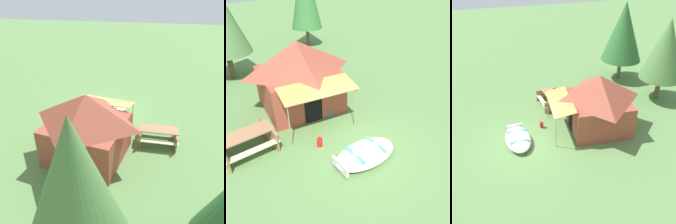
% 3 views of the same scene
% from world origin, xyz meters
% --- Properties ---
extents(ground_plane, '(80.00, 80.00, 0.00)m').
position_xyz_m(ground_plane, '(0.00, 0.00, 0.00)').
color(ground_plane, '#587F45').
extents(beached_rowboat, '(2.35, 1.35, 0.45)m').
position_xyz_m(beached_rowboat, '(-0.25, -0.66, 0.23)').
color(beached_rowboat, silver).
rests_on(beached_rowboat, ground_plane).
extents(canvas_cabin_tent, '(3.93, 4.69, 3.04)m').
position_xyz_m(canvas_cabin_tent, '(-0.17, 3.77, 1.58)').
color(canvas_cabin_tent, '#9A4432').
rests_on(canvas_cabin_tent, ground_plane).
extents(picnic_table, '(1.91, 1.49, 0.78)m').
position_xyz_m(picnic_table, '(-3.26, 2.15, 0.48)').
color(picnic_table, '#9A6D4A').
rests_on(picnic_table, ground_plane).
extents(cooler_box, '(0.65, 0.63, 0.36)m').
position_xyz_m(cooler_box, '(0.29, 2.44, 0.18)').
color(cooler_box, '#2B69B5').
rests_on(cooler_box, ground_plane).
extents(fuel_can, '(0.27, 0.27, 0.35)m').
position_xyz_m(fuel_can, '(-1.09, 0.84, 0.17)').
color(fuel_can, red).
rests_on(fuel_can, ground_plane).
extents(pine_tree_back_left, '(2.73, 2.73, 5.18)m').
position_xyz_m(pine_tree_back_left, '(-1.67, 9.01, 3.32)').
color(pine_tree_back_left, brown).
rests_on(pine_tree_back_left, ground_plane).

